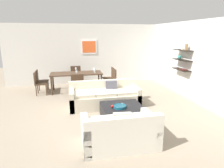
{
  "coord_description": "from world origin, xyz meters",
  "views": [
    {
      "loc": [
        -1.07,
        -5.53,
        2.25
      ],
      "look_at": [
        0.15,
        0.2,
        0.75
      ],
      "focal_mm": 31.3,
      "sensor_mm": 36.0,
      "label": 1
    }
  ],
  "objects": [
    {
      "name": "wine_glass_right_near",
      "position": [
        -0.13,
        2.14,
        0.86
      ],
      "size": [
        0.08,
        0.08,
        0.16
      ],
      "color": "silver",
      "rests_on": "dining_table"
    },
    {
      "name": "wine_glass_right_far",
      "position": [
        -0.13,
        2.35,
        0.87
      ],
      "size": [
        0.08,
        0.08,
        0.16
      ],
      "color": "silver",
      "rests_on": "dining_table"
    },
    {
      "name": "dining_chair_left_far",
      "position": [
        -2.28,
        2.44,
        0.5
      ],
      "size": [
        0.44,
        0.44,
        0.88
      ],
      "color": "#422D1E",
      "rests_on": "ground"
    },
    {
      "name": "dining_chair_head",
      "position": [
        -0.87,
        3.08,
        0.5
      ],
      "size": [
        0.44,
        0.44,
        0.88
      ],
      "color": "#422D1E",
      "rests_on": "ground"
    },
    {
      "name": "back_wall_unit",
      "position": [
        0.3,
        3.53,
        1.35
      ],
      "size": [
        8.4,
        0.09,
        2.7
      ],
      "color": "silver",
      "rests_on": "ground"
    },
    {
      "name": "ground_plane",
      "position": [
        0.0,
        0.0,
        0.0
      ],
      "size": [
        18.0,
        18.0,
        0.0
      ],
      "primitive_type": "plane",
      "color": "gray"
    },
    {
      "name": "dining_chair_right_far",
      "position": [
        0.55,
        2.44,
        0.5
      ],
      "size": [
        0.44,
        0.44,
        0.88
      ],
      "color": "#422D1E",
      "rests_on": "ground"
    },
    {
      "name": "wine_glass_head",
      "position": [
        -0.87,
        2.61,
        0.86
      ],
      "size": [
        0.07,
        0.07,
        0.17
      ],
      "color": "silver",
      "rests_on": "dining_table"
    },
    {
      "name": "right_wall_shelf_unit",
      "position": [
        3.03,
        0.6,
        1.35
      ],
      "size": [
        0.34,
        8.2,
        2.7
      ],
      "color": "silver",
      "rests_on": "ground"
    },
    {
      "name": "dining_chair_foot",
      "position": [
        -0.87,
        1.41,
        0.5
      ],
      "size": [
        0.44,
        0.44,
        0.88
      ],
      "color": "#422D1E",
      "rests_on": "ground"
    },
    {
      "name": "coffee_table",
      "position": [
        0.23,
        -0.81,
        0.19
      ],
      "size": [
        1.08,
        1.09,
        0.38
      ],
      "color": "black",
      "rests_on": "ground"
    },
    {
      "name": "dining_table",
      "position": [
        -0.87,
        2.24,
        0.68
      ],
      "size": [
        2.02,
        0.85,
        0.75
      ],
      "color": "#422D1E",
      "rests_on": "ground"
    },
    {
      "name": "apple_on_coffee_table",
      "position": [
        -0.06,
        -0.84,
        0.42
      ],
      "size": [
        0.07,
        0.07,
        0.07
      ],
      "primitive_type": "sphere",
      "color": "red",
      "rests_on": "coffee_table"
    },
    {
      "name": "wine_glass_foot",
      "position": [
        -0.87,
        1.88,
        0.87
      ],
      "size": [
        0.07,
        0.07,
        0.17
      ],
      "color": "silver",
      "rests_on": "dining_table"
    },
    {
      "name": "decorative_bowl",
      "position": [
        0.13,
        -0.89,
        0.42
      ],
      "size": [
        0.35,
        0.35,
        0.07
      ],
      "color": "navy",
      "rests_on": "coffee_table"
    },
    {
      "name": "sofa_beige",
      "position": [
        -0.07,
        0.34,
        0.29
      ],
      "size": [
        2.19,
        0.9,
        0.78
      ],
      "color": "beige",
      "rests_on": "ground"
    },
    {
      "name": "dining_chair_right_near",
      "position": [
        0.55,
        2.05,
        0.5
      ],
      "size": [
        0.44,
        0.44,
        0.88
      ],
      "color": "#422D1E",
      "rests_on": "ground"
    },
    {
      "name": "loveseat_white",
      "position": [
        -0.16,
        -2.01,
        0.29
      ],
      "size": [
        1.53,
        0.9,
        0.78
      ],
      "color": "silver",
      "rests_on": "ground"
    },
    {
      "name": "dining_chair_left_near",
      "position": [
        -2.28,
        2.05,
        0.5
      ],
      "size": [
        0.44,
        0.44,
        0.88
      ],
      "color": "#422D1E",
      "rests_on": "ground"
    }
  ]
}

